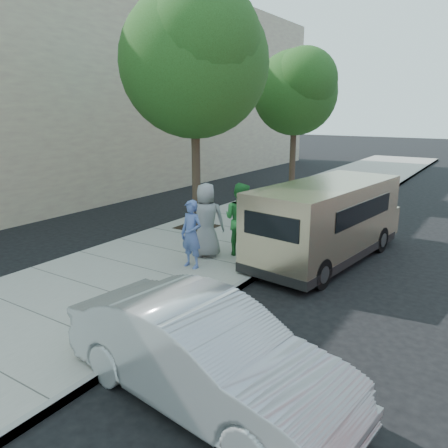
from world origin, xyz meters
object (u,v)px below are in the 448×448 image
(person_gray_shirt, at_px, (206,220))
(person_officer, at_px, (191,234))
(tree_far, at_px, (296,89))
(parking_meter, at_px, (279,216))
(van, at_px, (328,220))
(person_striped_polo, at_px, (277,221))
(sedan, at_px, (205,354))
(person_green_shirt, at_px, (240,219))
(tree_near, at_px, (196,57))

(person_gray_shirt, bearing_deg, person_officer, 67.47)
(tree_far, relative_size, parking_meter, 4.39)
(van, distance_m, person_gray_shirt, 3.26)
(tree_far, xyz_separation_m, person_gray_shirt, (1.95, -9.89, -3.74))
(person_striped_polo, bearing_deg, person_gray_shirt, -10.88)
(van, height_order, sedan, van)
(person_green_shirt, distance_m, person_gray_shirt, 0.92)
(parking_meter, relative_size, person_officer, 0.87)
(van, distance_m, sedan, 6.73)
(tree_near, bearing_deg, parking_meter, -17.48)
(sedan, distance_m, person_officer, 5.04)
(person_officer, height_order, person_gray_shirt, person_gray_shirt)
(tree_far, relative_size, person_green_shirt, 3.29)
(person_gray_shirt, bearing_deg, van, -178.87)
(van, xyz_separation_m, person_striped_polo, (-1.16, -0.67, -0.05))
(tree_near, xyz_separation_m, person_striped_polo, (3.45, -1.07, -4.47))
(tree_near, xyz_separation_m, parking_meter, (3.50, -1.10, -4.32))
(tree_near, distance_m, parking_meter, 5.67)
(parking_meter, bearing_deg, sedan, -80.14)
(tree_near, relative_size, person_green_shirt, 3.81)
(tree_far, distance_m, sedan, 16.16)
(van, bearing_deg, person_officer, -124.36)
(van, bearing_deg, tree_near, -177.69)
(tree_near, bearing_deg, sedan, -53.16)
(tree_near, height_order, person_striped_polo, tree_near)
(tree_near, distance_m, sedan, 10.08)
(sedan, xyz_separation_m, person_officer, (-3.17, 3.91, 0.27))
(van, bearing_deg, tree_far, 127.28)
(person_officer, relative_size, person_gray_shirt, 0.86)
(tree_near, xyz_separation_m, person_gray_shirt, (1.95, -2.29, -4.40))
(person_striped_polo, bearing_deg, parking_meter, 100.43)
(tree_far, distance_m, van, 9.97)
(van, bearing_deg, parking_meter, -140.48)
(person_officer, bearing_deg, person_gray_shirt, 106.81)
(person_green_shirt, height_order, person_striped_polo, person_green_shirt)
(tree_near, xyz_separation_m, van, (4.61, -0.40, -4.42))
(tree_near, bearing_deg, person_gray_shirt, -49.48)
(tree_far, distance_m, person_green_shirt, 10.36)
(parking_meter, relative_size, person_striped_polo, 0.80)
(tree_near, relative_size, person_gray_shirt, 3.78)
(tree_far, distance_m, person_gray_shirt, 10.75)
(van, bearing_deg, sedan, -76.71)
(van, distance_m, person_striped_polo, 1.34)
(tree_near, height_order, sedan, tree_near)
(van, relative_size, person_officer, 3.46)
(person_gray_shirt, bearing_deg, parking_meter, -176.78)
(person_striped_polo, bearing_deg, person_green_shirt, -12.49)
(sedan, bearing_deg, person_green_shirt, 33.49)
(person_green_shirt, bearing_deg, parking_meter, -141.34)
(sedan, bearing_deg, person_striped_polo, 24.44)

